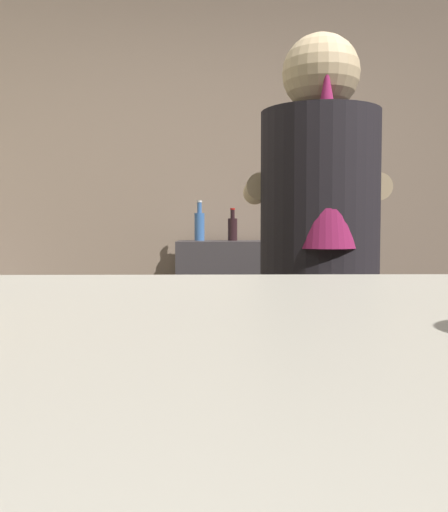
# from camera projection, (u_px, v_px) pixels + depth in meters

# --- Properties ---
(wall_back) EXTENTS (5.20, 0.10, 2.70)m
(wall_back) POSITION_uv_depth(u_px,v_px,m) (214.00, 193.00, 3.62)
(wall_back) COLOR gray
(wall_back) RESTS_ON ground
(prep_counter) EXTENTS (2.10, 0.60, 0.90)m
(prep_counter) POSITION_uv_depth(u_px,v_px,m) (309.00, 412.00, 2.11)
(prep_counter) COLOR #4A3F31
(prep_counter) RESTS_ON ground
(back_shelf) EXTENTS (0.92, 0.36, 1.05)m
(back_shelf) POSITION_uv_depth(u_px,v_px,m) (254.00, 329.00, 3.39)
(back_shelf) COLOR #393436
(back_shelf) RESTS_ON ground
(bartender) EXTENTS (0.43, 0.51, 1.69)m
(bartender) POSITION_uv_depth(u_px,v_px,m) (319.00, 284.00, 1.63)
(bartender) COLOR #2C332E
(bartender) RESTS_ON ground
(mixing_bowl) EXTENTS (0.17, 0.17, 0.05)m
(mixing_bowl) POSITION_uv_depth(u_px,v_px,m) (179.00, 290.00, 1.96)
(mixing_bowl) COLOR slate
(mixing_bowl) RESTS_ON prep_counter
(chefs_knife) EXTENTS (0.24, 0.08, 0.01)m
(chefs_knife) POSITION_uv_depth(u_px,v_px,m) (375.00, 293.00, 2.04)
(chefs_knife) COLOR silver
(chefs_knife) RESTS_ON prep_counter
(bottle_hot_sauce) EXTENTS (0.06, 0.06, 0.24)m
(bottle_hot_sauce) POSITION_uv_depth(u_px,v_px,m) (199.00, 225.00, 3.41)
(bottle_hot_sauce) COLOR #37619F
(bottle_hot_sauce) RESTS_ON back_shelf
(bottle_vinegar) EXTENTS (0.06, 0.06, 0.19)m
(bottle_vinegar) POSITION_uv_depth(u_px,v_px,m) (233.00, 228.00, 3.39)
(bottle_vinegar) COLOR black
(bottle_vinegar) RESTS_ON back_shelf
(bottle_olive_oil) EXTENTS (0.06, 0.06, 0.24)m
(bottle_olive_oil) POSITION_uv_depth(u_px,v_px,m) (286.00, 225.00, 3.39)
(bottle_olive_oil) COLOR #315797
(bottle_olive_oil) RESTS_ON back_shelf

